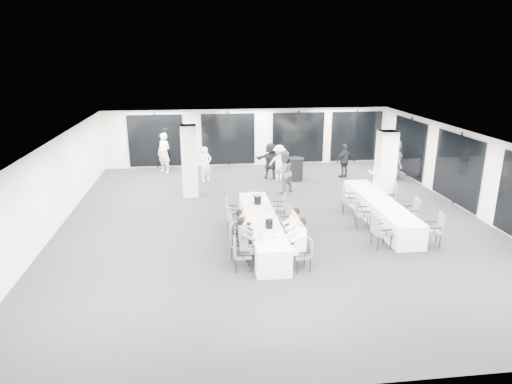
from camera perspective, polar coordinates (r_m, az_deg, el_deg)
The scene contains 43 objects.
room at distance 16.17m, azimuth 4.76°, elevation 2.51°, with size 14.04×16.04×2.84m.
column_left at distance 17.87m, azimuth -8.29°, elevation 3.84°, with size 0.60×0.60×2.80m, color silver.
column_right at distance 17.04m, azimuth 15.83°, elevation 2.71°, with size 0.60×0.60×2.80m, color silver.
banquet_table_main at distance 13.71m, azimuth 0.72°, elevation -4.61°, with size 0.90×5.00×0.75m, color white.
banquet_table_side at distance 15.78m, azimuth 15.19°, elevation -2.27°, with size 0.90×5.00×0.75m, color white.
cocktail_table at distance 20.17m, azimuth 5.00°, elevation 2.87°, with size 0.72×0.72×1.00m.
chair_main_left_near at distance 11.88m, azimuth -2.06°, elevation -7.50°, with size 0.45×0.51×0.88m.
chair_main_left_second at distance 12.46m, azimuth -2.37°, elevation -5.96°, with size 0.60×0.63×1.00m.
chair_main_left_mid at distance 13.33m, azimuth -2.66°, elevation -4.64°, with size 0.53×0.57×0.90m.
chair_main_left_fourth at distance 14.13m, azimuth -2.94°, elevation -3.34°, with size 0.52×0.56×0.91m.
chair_main_left_far at distance 14.98m, azimuth -3.18°, elevation -2.22°, with size 0.47×0.52×0.87m.
chair_main_right_near at distance 11.96m, azimuth 6.00°, elevation -7.40°, with size 0.53×0.56×0.89m.
chair_main_right_second at distance 12.66m, azimuth 5.21°, elevation -5.93°, with size 0.51×0.55×0.89m.
chair_main_right_mid at distance 13.39m, azimuth 4.52°, elevation -4.39°, with size 0.55×0.59×0.97m.
chair_main_right_fourth at distance 14.41m, azimuth 3.62°, elevation -3.03°, with size 0.48×0.52×0.87m.
chair_main_right_far at distance 15.18m, azimuth 3.07°, elevation -1.74°, with size 0.57×0.60×0.96m.
chair_side_left_near at distance 13.64m, azimuth 15.15°, elevation -4.57°, with size 0.54×0.59×0.96m.
chair_side_left_mid at distance 15.03m, azimuth 12.94°, elevation -2.38°, with size 0.56×0.60×0.96m.
chair_side_left_far at distance 16.22m, azimuth 11.35°, elevation -0.70°, with size 0.61×0.64×1.02m.
chair_side_right_near at distance 14.27m, azimuth 21.50°, elevation -4.14°, with size 0.61×0.64×0.99m.
chair_side_right_mid at distance 15.54m, azimuth 18.91°, elevation -2.22°, with size 0.53×0.58×0.96m.
chair_side_right_far at distance 17.01m, azimuth 16.47°, elevation -0.32°, with size 0.60×0.63×0.98m.
seated_guest_a at distance 11.77m, azimuth -1.30°, elevation -6.09°, with size 0.50×0.38×1.44m.
seated_guest_b at distance 12.36m, azimuth -1.60°, elevation -4.92°, with size 0.50×0.38×1.44m.
seated_guest_c at distance 11.79m, azimuth 5.30°, elevation -6.12°, with size 0.50×0.38×1.44m.
seated_guest_d at distance 12.50m, azimuth 4.54°, elevation -4.71°, with size 0.50×0.38×1.44m.
standing_guest_a at distance 20.02m, azimuth -6.30°, elevation 3.77°, with size 0.63×0.51×1.73m, color white.
standing_guest_b at distance 18.23m, azimuth 3.48°, elevation 2.86°, with size 0.94×0.57×1.94m, color #525459.
standing_guest_c at distance 20.14m, azimuth 2.94°, elevation 3.98°, with size 1.14×0.58×1.76m, color white.
standing_guest_d at distance 20.85m, azimuth 11.02°, elevation 4.12°, with size 1.02×0.57×1.74m, color black.
standing_guest_e at distance 21.14m, azimuth 17.07°, elevation 4.20°, with size 0.96×0.59×1.99m, color #525459.
standing_guest_f at distance 20.34m, azimuth 1.82°, elevation 4.23°, with size 1.68×0.65×1.83m, color black.
standing_guest_g at distance 21.80m, azimuth -11.44°, elevation 5.14°, with size 0.77×0.62×2.10m, color white.
standing_guest_h at distance 18.11m, azimuth 15.24°, elevation 2.47°, with size 1.02×0.62×2.12m, color white.
ice_bucket_near at distance 12.72m, azimuth 1.65°, elevation -4.00°, with size 0.21×0.21×0.24m, color black.
ice_bucket_far at distance 14.68m, azimuth 0.19°, elevation -0.99°, with size 0.24×0.24×0.28m, color black.
water_bottle_a at distance 11.90m, azimuth 0.67°, elevation -5.62°, with size 0.06×0.06×0.20m, color silver.
water_bottle_b at distance 13.99m, azimuth 1.34°, elevation -2.08°, with size 0.07×0.07×0.20m, color silver.
water_bottle_c at distance 15.32m, azimuth -0.32°, elevation -0.30°, with size 0.07×0.07×0.23m, color silver.
plate_a at distance 12.19m, azimuth 0.73°, elevation -5.51°, with size 0.21×0.21×0.03m.
plate_b at distance 12.08m, azimuth 2.38°, elevation -5.74°, with size 0.21×0.21×0.03m.
plate_c at distance 13.04m, azimuth 0.94°, elevation -3.95°, with size 0.21×0.21×0.03m.
wine_glass at distance 11.47m, azimuth 3.16°, elevation -6.39°, with size 0.07×0.07×0.18m.
Camera 1 is at (-2.35, -14.20, 5.45)m, focal length 32.00 mm.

